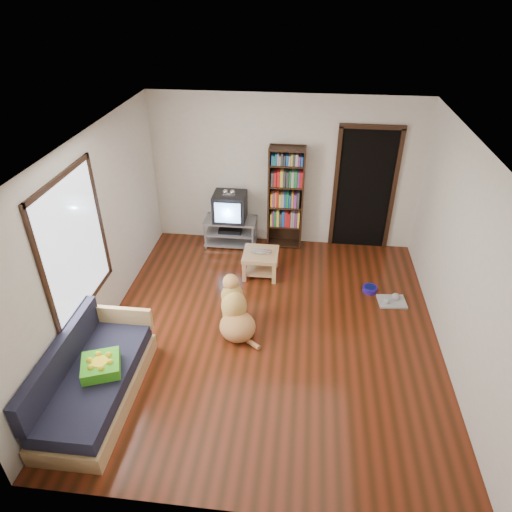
# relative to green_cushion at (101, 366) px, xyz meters

# --- Properties ---
(ground) EXTENTS (5.00, 5.00, 0.00)m
(ground) POSITION_rel_green_cushion_xyz_m (1.75, 1.35, -0.49)
(ground) COLOR #5D200F
(ground) RESTS_ON ground
(ceiling) EXTENTS (5.00, 5.00, 0.00)m
(ceiling) POSITION_rel_green_cushion_xyz_m (1.75, 1.35, 2.11)
(ceiling) COLOR white
(ceiling) RESTS_ON ground
(wall_back) EXTENTS (4.50, 0.00, 4.50)m
(wall_back) POSITION_rel_green_cushion_xyz_m (1.75, 3.85, 0.81)
(wall_back) COLOR beige
(wall_back) RESTS_ON ground
(wall_front) EXTENTS (4.50, 0.00, 4.50)m
(wall_front) POSITION_rel_green_cushion_xyz_m (1.75, -1.15, 0.81)
(wall_front) COLOR beige
(wall_front) RESTS_ON ground
(wall_left) EXTENTS (0.00, 5.00, 5.00)m
(wall_left) POSITION_rel_green_cushion_xyz_m (-0.50, 1.35, 0.81)
(wall_left) COLOR beige
(wall_left) RESTS_ON ground
(wall_right) EXTENTS (0.00, 5.00, 5.00)m
(wall_right) POSITION_rel_green_cushion_xyz_m (4.00, 1.35, 0.81)
(wall_right) COLOR beige
(wall_right) RESTS_ON ground
(green_cushion) EXTENTS (0.52, 0.52, 0.13)m
(green_cushion) POSITION_rel_green_cushion_xyz_m (0.00, 0.00, 0.00)
(green_cushion) COLOR green
(green_cushion) RESTS_ON sofa
(laptop) EXTENTS (0.33, 0.22, 0.03)m
(laptop) POSITION_rel_green_cushion_xyz_m (1.48, 2.68, -0.07)
(laptop) COLOR silver
(laptop) RESTS_ON coffee_table
(dog_bowl) EXTENTS (0.22, 0.22, 0.08)m
(dog_bowl) POSITION_rel_green_cushion_xyz_m (3.20, 2.43, -0.45)
(dog_bowl) COLOR #26148B
(dog_bowl) RESTS_ON ground
(grey_rag) EXTENTS (0.43, 0.35, 0.03)m
(grey_rag) POSITION_rel_green_cushion_xyz_m (3.50, 2.18, -0.47)
(grey_rag) COLOR #A4A4A4
(grey_rag) RESTS_ON ground
(window) EXTENTS (0.03, 1.46, 1.70)m
(window) POSITION_rel_green_cushion_xyz_m (-0.48, 0.85, 1.01)
(window) COLOR white
(window) RESTS_ON wall_left
(doorway) EXTENTS (1.03, 0.05, 2.19)m
(doorway) POSITION_rel_green_cushion_xyz_m (3.10, 3.83, 0.63)
(doorway) COLOR black
(doorway) RESTS_ON wall_back
(tv_stand) EXTENTS (0.90, 0.45, 0.50)m
(tv_stand) POSITION_rel_green_cushion_xyz_m (0.85, 3.60, -0.22)
(tv_stand) COLOR #99999E
(tv_stand) RESTS_ON ground
(crt_tv) EXTENTS (0.55, 0.52, 0.58)m
(crt_tv) POSITION_rel_green_cushion_xyz_m (0.85, 3.62, 0.26)
(crt_tv) COLOR black
(crt_tv) RESTS_ON tv_stand
(bookshelf) EXTENTS (0.60, 0.30, 1.80)m
(bookshelf) POSITION_rel_green_cushion_xyz_m (1.80, 3.69, 0.51)
(bookshelf) COLOR black
(bookshelf) RESTS_ON ground
(sofa) EXTENTS (0.80, 1.80, 0.80)m
(sofa) POSITION_rel_green_cushion_xyz_m (-0.12, -0.03, -0.23)
(sofa) COLOR tan
(sofa) RESTS_ON ground
(coffee_table) EXTENTS (0.55, 0.55, 0.40)m
(coffee_table) POSITION_rel_green_cushion_xyz_m (1.48, 2.71, -0.21)
(coffee_table) COLOR tan
(coffee_table) RESTS_ON ground
(dog) EXTENTS (0.66, 0.86, 0.78)m
(dog) POSITION_rel_green_cushion_xyz_m (1.28, 1.33, -0.20)
(dog) COLOR #B47A45
(dog) RESTS_ON ground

